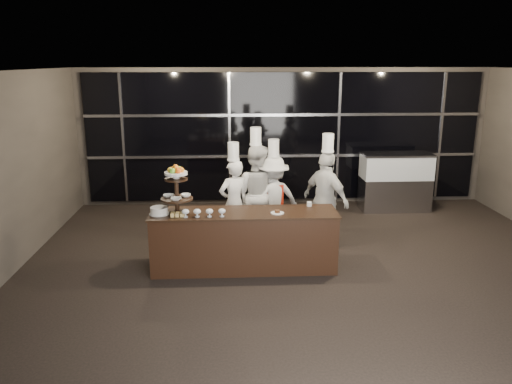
{
  "coord_description": "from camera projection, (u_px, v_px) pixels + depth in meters",
  "views": [
    {
      "loc": [
        -1.19,
        -5.93,
        3.14
      ],
      "look_at": [
        -0.8,
        1.6,
        1.15
      ],
      "focal_mm": 35.0,
      "sensor_mm": 36.0,
      "label": 1
    }
  ],
  "objects": [
    {
      "name": "compotes",
      "position": [
        203.0,
        212.0,
        7.29
      ],
      "size": [
        0.64,
        0.11,
        0.12
      ],
      "color": "silver",
      "rests_on": "buffet_counter"
    },
    {
      "name": "chef_c",
      "position": [
        273.0,
        198.0,
        8.82
      ],
      "size": [
        1.12,
        0.87,
        1.83
      ],
      "color": "silver",
      "rests_on": "ground"
    },
    {
      "name": "window_wall",
      "position": [
        284.0,
        137.0,
        10.97
      ],
      "size": [
        8.6,
        0.1,
        2.8
      ],
      "color": "black",
      "rests_on": "ground"
    },
    {
      "name": "layer_cake",
      "position": [
        159.0,
        211.0,
        7.43
      ],
      "size": [
        0.3,
        0.3,
        0.11
      ],
      "color": "white",
      "rests_on": "buffet_counter"
    },
    {
      "name": "buffet_counter",
      "position": [
        244.0,
        240.0,
        7.67
      ],
      "size": [
        2.84,
        0.74,
        0.92
      ],
      "color": "black",
      "rests_on": "ground"
    },
    {
      "name": "pastry_squares",
      "position": [
        178.0,
        214.0,
        7.34
      ],
      "size": [
        0.2,
        0.13,
        0.05
      ],
      "color": "#DDBD6C",
      "rests_on": "buffet_counter"
    },
    {
      "name": "chef_a",
      "position": [
        234.0,
        201.0,
        8.59
      ],
      "size": [
        0.66,
        0.57,
        1.82
      ],
      "color": "white",
      "rests_on": "ground"
    },
    {
      "name": "display_case",
      "position": [
        395.0,
        179.0,
        10.68
      ],
      "size": [
        1.47,
        0.64,
        1.24
      ],
      "color": "#A5A5AA",
      "rests_on": "ground"
    },
    {
      "name": "room",
      "position": [
        327.0,
        197.0,
        6.21
      ],
      "size": [
        10.0,
        10.0,
        10.0
      ],
      "color": "black",
      "rests_on": "ground"
    },
    {
      "name": "chef_b",
      "position": [
        256.0,
        193.0,
        8.8
      ],
      "size": [
        1.02,
        0.9,
        2.04
      ],
      "color": "silver",
      "rests_on": "ground"
    },
    {
      "name": "chef_cup",
      "position": [
        309.0,
        204.0,
        7.84
      ],
      "size": [
        0.08,
        0.08,
        0.07
      ],
      "primitive_type": "cylinder",
      "color": "white",
      "rests_on": "buffet_counter"
    },
    {
      "name": "display_stand",
      "position": [
        176.0,
        186.0,
        7.4
      ],
      "size": [
        0.48,
        0.48,
        0.74
      ],
      "color": "black",
      "rests_on": "buffet_counter"
    },
    {
      "name": "small_plate",
      "position": [
        277.0,
        212.0,
        7.48
      ],
      "size": [
        0.2,
        0.2,
        0.05
      ],
      "color": "white",
      "rests_on": "buffet_counter"
    },
    {
      "name": "chef_d",
      "position": [
        326.0,
        199.0,
        8.5
      ],
      "size": [
        0.91,
        1.03,
        1.98
      ],
      "color": "silver",
      "rests_on": "ground"
    }
  ]
}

